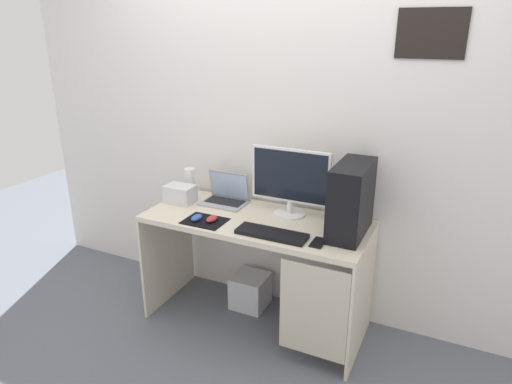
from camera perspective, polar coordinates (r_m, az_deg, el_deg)
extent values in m
plane|color=slate|center=(3.25, 0.00, -15.81)|extent=(8.00, 8.00, 0.00)
cube|color=silver|center=(3.01, 2.82, 8.43)|extent=(4.00, 0.04, 2.60)
cube|color=black|center=(2.71, 21.20, 18.10)|extent=(0.36, 0.01, 0.26)
cube|color=beige|center=(2.88, 0.00, -3.70)|extent=(1.43, 0.60, 0.03)
cube|color=beige|center=(3.38, -10.99, -7.49)|extent=(0.02, 0.60, 0.73)
cube|color=beige|center=(2.87, 13.21, -13.06)|extent=(0.02, 0.60, 0.73)
cube|color=beige|center=(2.65, 7.19, -14.77)|extent=(0.40, 0.01, 0.58)
cube|color=black|center=(2.65, 11.91, -0.93)|extent=(0.19, 0.42, 0.42)
cylinder|color=white|center=(2.94, 4.26, -2.73)|extent=(0.20, 0.20, 0.01)
cylinder|color=white|center=(2.92, 4.28, -1.88)|extent=(0.04, 0.04, 0.08)
cube|color=white|center=(2.84, 4.32, 2.07)|extent=(0.52, 0.02, 0.35)
cube|color=black|center=(2.83, 4.25, 2.01)|extent=(0.49, 0.00, 0.32)
cube|color=#9EA3A8|center=(3.11, -4.08, -1.40)|extent=(0.30, 0.21, 0.01)
cube|color=black|center=(3.12, -3.93, -1.17)|extent=(0.26, 0.13, 0.00)
cube|color=#9EA3A8|center=(3.15, -3.35, 0.88)|extent=(0.30, 0.04, 0.20)
cube|color=#ADC1E5|center=(3.14, -3.41, 0.83)|extent=(0.28, 0.03, 0.17)
cylinder|color=white|center=(3.28, -8.28, 1.30)|extent=(0.08, 0.08, 0.20)
cube|color=silver|center=(3.16, -9.53, -0.25)|extent=(0.20, 0.14, 0.12)
cube|color=black|center=(2.64, 1.98, -5.27)|extent=(0.42, 0.14, 0.02)
cube|color=black|center=(2.85, -6.44, -3.64)|extent=(0.26, 0.20, 0.00)
ellipsoid|color=#B23333|center=(2.83, -5.58, -3.37)|extent=(0.06, 0.10, 0.03)
ellipsoid|color=#2D51B2|center=(2.85, -7.47, -3.21)|extent=(0.06, 0.10, 0.03)
cube|color=black|center=(2.58, 7.84, -6.34)|extent=(0.07, 0.13, 0.01)
cube|color=silver|center=(3.34, -0.72, -12.30)|extent=(0.24, 0.24, 0.24)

